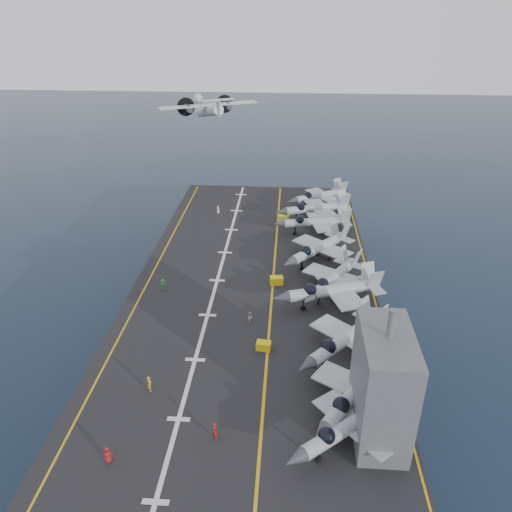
# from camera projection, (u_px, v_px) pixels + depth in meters

# --- Properties ---
(ground) EXTENTS (500.00, 500.00, 0.00)m
(ground) POSITION_uv_depth(u_px,v_px,m) (254.00, 335.00, 84.71)
(ground) COLOR #142135
(ground) RESTS_ON ground
(hull) EXTENTS (36.00, 90.00, 10.00)m
(hull) POSITION_uv_depth(u_px,v_px,m) (254.00, 310.00, 82.43)
(hull) COLOR #56595E
(hull) RESTS_ON ground
(flight_deck) EXTENTS (38.00, 92.00, 0.40)m
(flight_deck) POSITION_uv_depth(u_px,v_px,m) (254.00, 283.00, 80.05)
(flight_deck) COLOR black
(flight_deck) RESTS_ON hull
(foul_line) EXTENTS (0.35, 90.00, 0.02)m
(foul_line) POSITION_uv_depth(u_px,v_px,m) (273.00, 282.00, 79.77)
(foul_line) COLOR gold
(foul_line) RESTS_ON flight_deck
(landing_centerline) EXTENTS (0.50, 90.00, 0.02)m
(landing_centerline) POSITION_uv_depth(u_px,v_px,m) (217.00, 280.00, 80.32)
(landing_centerline) COLOR silver
(landing_centerline) RESTS_ON flight_deck
(deck_edge_port) EXTENTS (0.25, 90.00, 0.02)m
(deck_edge_port) POSITION_uv_depth(u_px,v_px,m) (150.00, 278.00, 81.00)
(deck_edge_port) COLOR gold
(deck_edge_port) RESTS_ON flight_deck
(deck_edge_stbd) EXTENTS (0.25, 90.00, 0.02)m
(deck_edge_stbd) POSITION_uv_depth(u_px,v_px,m) (371.00, 286.00, 78.81)
(deck_edge_stbd) COLOR gold
(deck_edge_stbd) RESTS_ON flight_deck
(island_superstructure) EXTENTS (5.00, 10.00, 15.00)m
(island_superstructure) POSITION_uv_depth(u_px,v_px,m) (384.00, 374.00, 48.98)
(island_superstructure) COLOR #56595E
(island_superstructure) RESTS_ON flight_deck
(fighter_jet_0) EXTENTS (17.38, 16.72, 5.05)m
(fighter_jet_0) POSITION_uv_depth(u_px,v_px,m) (350.00, 424.00, 49.73)
(fighter_jet_0) COLOR gray
(fighter_jet_0) RESTS_ON flight_deck
(fighter_jet_1) EXTENTS (17.01, 18.58, 5.37)m
(fighter_jet_1) POSITION_uv_depth(u_px,v_px,m) (356.00, 390.00, 53.89)
(fighter_jet_1) COLOR #8E969D
(fighter_jet_1) RESTS_ON flight_deck
(fighter_jet_2) EXTENTS (18.17, 18.56, 5.42)m
(fighter_jet_2) POSITION_uv_depth(u_px,v_px,m) (346.00, 338.00, 62.22)
(fighter_jet_2) COLOR gray
(fighter_jet_2) RESTS_ON flight_deck
(fighter_jet_3) EXTENTS (19.05, 15.66, 5.69)m
(fighter_jet_3) POSITION_uv_depth(u_px,v_px,m) (333.00, 289.00, 72.38)
(fighter_jet_3) COLOR #90979E
(fighter_jet_3) RESTS_ON flight_deck
(fighter_jet_4) EXTENTS (16.72, 18.34, 5.30)m
(fighter_jet_4) POSITION_uv_depth(u_px,v_px,m) (333.00, 277.00, 75.96)
(fighter_jet_4) COLOR gray
(fighter_jet_4) RESTS_ON flight_deck
(fighter_jet_5) EXTENTS (18.37, 18.95, 5.51)m
(fighter_jet_5) POSITION_uv_depth(u_px,v_px,m) (319.00, 247.00, 85.00)
(fighter_jet_5) COLOR #98A1A9
(fighter_jet_5) RESTS_ON flight_deck
(fighter_jet_6) EXTENTS (16.43, 12.53, 5.14)m
(fighter_jet_6) POSITION_uv_depth(u_px,v_px,m) (316.00, 221.00, 95.39)
(fighter_jet_6) COLOR gray
(fighter_jet_6) RESTS_ON flight_deck
(fighter_jet_7) EXTENTS (18.16, 14.98, 5.41)m
(fighter_jet_7) POSITION_uv_depth(u_px,v_px,m) (317.00, 207.00, 101.37)
(fighter_jet_7) COLOR gray
(fighter_jet_7) RESTS_ON flight_deck
(fighter_jet_8) EXTENTS (17.49, 15.89, 5.06)m
(fighter_jet_8) POSITION_uv_depth(u_px,v_px,m) (320.00, 195.00, 108.34)
(fighter_jet_8) COLOR #A3ABB3
(fighter_jet_8) RESTS_ON flight_deck
(tow_cart_a) EXTENTS (1.98, 1.42, 1.10)m
(tow_cart_a) POSITION_uv_depth(u_px,v_px,m) (264.00, 346.00, 64.26)
(tow_cart_a) COLOR yellow
(tow_cart_a) RESTS_ON flight_deck
(tow_cart_b) EXTENTS (2.21, 1.60, 1.22)m
(tow_cart_b) POSITION_uv_depth(u_px,v_px,m) (277.00, 280.00, 79.11)
(tow_cart_b) COLOR yellow
(tow_cart_b) RESTS_ON flight_deck
(tow_cart_c) EXTENTS (2.51, 2.04, 1.30)m
(tow_cart_c) POSITION_uv_depth(u_px,v_px,m) (284.00, 219.00, 101.42)
(tow_cart_c) COLOR yellow
(tow_cart_c) RESTS_ON flight_deck
(crew_0) EXTENTS (1.31, 1.22, 1.82)m
(crew_0) POSITION_uv_depth(u_px,v_px,m) (108.00, 455.00, 48.36)
(crew_0) COLOR #B21919
(crew_0) RESTS_ON flight_deck
(crew_1) EXTENTS (1.08, 1.35, 1.97)m
(crew_1) POSITION_uv_depth(u_px,v_px,m) (149.00, 384.00, 57.26)
(crew_1) COLOR gold
(crew_1) RESTS_ON flight_deck
(crew_3) EXTENTS (1.13, 0.83, 1.75)m
(crew_3) POSITION_uv_depth(u_px,v_px,m) (163.00, 284.00, 77.50)
(crew_3) COLOR #268C33
(crew_3) RESTS_ON flight_deck
(crew_5) EXTENTS (1.19, 1.15, 1.66)m
(crew_5) POSITION_uv_depth(u_px,v_px,m) (218.00, 210.00, 105.25)
(crew_5) COLOR silver
(crew_5) RESTS_ON flight_deck
(crew_6) EXTENTS (1.43, 1.47, 2.06)m
(crew_6) POSITION_uv_depth(u_px,v_px,m) (215.00, 431.00, 50.94)
(crew_6) COLOR #B21919
(crew_6) RESTS_ON flight_deck
(crew_7) EXTENTS (0.95, 1.16, 1.65)m
(crew_7) POSITION_uv_depth(u_px,v_px,m) (250.00, 317.00, 69.59)
(crew_7) COLOR silver
(crew_7) RESTS_ON flight_deck
(transport_plane) EXTENTS (28.70, 25.29, 5.66)m
(transport_plane) POSITION_uv_depth(u_px,v_px,m) (209.00, 111.00, 118.66)
(transport_plane) COLOR silver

